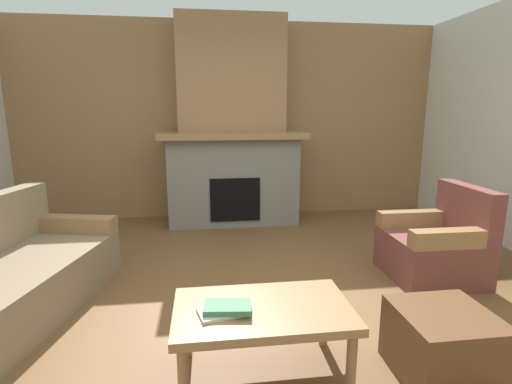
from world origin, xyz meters
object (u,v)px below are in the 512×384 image
Objects in this scene: ottoman at (443,344)px; coffee_table at (263,315)px; armchair at (437,246)px; fireplace at (232,136)px; couch at (4,280)px.

coffee_table is at bearing 171.65° from ottoman.
coffee_table is (-1.78, -1.14, 0.08)m from armchair.
fireplace is 3.15m from couch.
ottoman is (-0.76, -1.29, -0.09)m from armchair.
couch reaches higher than ottoman.
coffee_table is (-0.08, -3.28, -0.79)m from fireplace.
armchair is (3.58, 0.23, 0.01)m from couch.
couch is at bearing 159.40° from ottoman.
armchair is (1.70, -2.14, -0.87)m from fireplace.
coffee_table is 1.05m from ottoman.
fireplace is at bearing 88.58° from coffee_table.
armchair is at bearing -51.50° from fireplace.
couch is 2.29× the size of armchair.
couch is 1.95× the size of coffee_table.
ottoman is at bearing -74.67° from fireplace.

